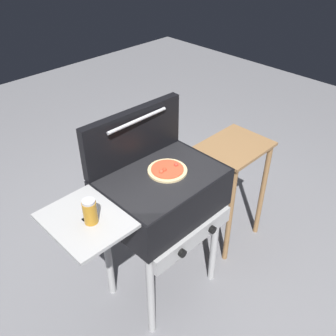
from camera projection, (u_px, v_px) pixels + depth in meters
name	position (u px, v px, depth m)	size (l,w,h in m)	color
ground_plane	(163.00, 284.00, 2.49)	(8.00, 8.00, 0.00)	gray
grill	(160.00, 198.00, 2.04)	(0.96, 0.53, 0.90)	black
grill_lid_open	(133.00, 135.00, 2.00)	(0.63, 0.09, 0.30)	black
pizza_pepperoni	(168.00, 170.00, 1.99)	(0.21, 0.21, 0.03)	beige
sauce_jar	(90.00, 211.00, 1.64)	(0.06, 0.06, 0.12)	#B77A1E
prep_table	(232.00, 174.00, 2.54)	(0.44, 0.36, 0.80)	olive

